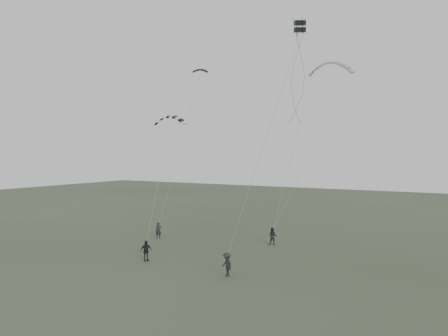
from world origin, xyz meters
The scene contains 9 objects.
ground centered at (0.00, 0.00, 0.00)m, with size 140.00×140.00×0.00m, color #38422C.
flyer_left centered at (-6.08, 6.44, 0.75)m, with size 0.55×0.36×1.50m, color black.
flyer_right centered at (4.34, 9.07, 0.75)m, with size 0.73×0.57×1.50m, color #25262A.
flyer_center centered at (-1.50, -0.76, 0.76)m, with size 0.89×0.37×1.52m, color black.
flyer_far centered at (5.65, -1.22, 0.77)m, with size 1.00×0.57×1.54m, color #242328.
kite_dark_small centered at (-4.63, 11.40, 16.30)m, with size 1.53×0.46×0.51m, color black, non-canonical shape.
kite_pale_large centered at (7.92, 13.67, 16.12)m, with size 4.12×0.93×1.68m, color #9D9FA2, non-canonical shape.
kite_striped centered at (-3.67, 5.15, 11.13)m, with size 2.80×0.70×1.12m, color black, non-canonical shape.
kite_box centered at (9.43, 1.67, 16.16)m, with size 0.68×0.68×0.73m, color black, non-canonical shape.
Camera 1 is at (19.48, -25.47, 7.97)m, focal length 35.00 mm.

